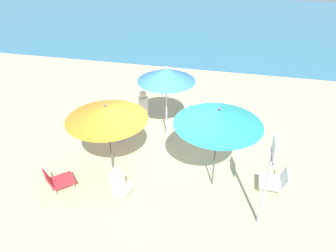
{
  "coord_description": "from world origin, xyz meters",
  "views": [
    {
      "loc": [
        1.6,
        -6.36,
        5.1
      ],
      "look_at": [
        0.07,
        0.42,
        0.7
      ],
      "focal_mm": 34.04,
      "sensor_mm": 36.0,
      "label": 1
    }
  ],
  "objects_px": {
    "beach_chair_a": "(57,180)",
    "warning_sign": "(269,170)",
    "umbrella_blue": "(166,75)",
    "person_a": "(119,184)",
    "umbrella_teal": "(219,117)",
    "beach_bag": "(119,134)",
    "person_b": "(142,105)",
    "beach_chair_b": "(122,119)",
    "umbrella_orange": "(106,113)",
    "beach_chair_c": "(276,181)"
  },
  "relations": [
    {
      "from": "beach_chair_a",
      "to": "warning_sign",
      "type": "height_order",
      "value": "warning_sign"
    },
    {
      "from": "umbrella_blue",
      "to": "person_a",
      "type": "relative_size",
      "value": 2.1
    },
    {
      "from": "person_a",
      "to": "warning_sign",
      "type": "xyz_separation_m",
      "value": [
        2.91,
        0.07,
        0.87
      ]
    },
    {
      "from": "umbrella_teal",
      "to": "beach_bag",
      "type": "xyz_separation_m",
      "value": [
        -2.77,
        1.28,
        -1.66
      ]
    },
    {
      "from": "umbrella_teal",
      "to": "person_b",
      "type": "distance_m",
      "value": 3.74
    },
    {
      "from": "person_a",
      "to": "beach_bag",
      "type": "height_order",
      "value": "person_a"
    },
    {
      "from": "beach_chair_b",
      "to": "person_b",
      "type": "distance_m",
      "value": 0.78
    },
    {
      "from": "umbrella_orange",
      "to": "person_b",
      "type": "relative_size",
      "value": 1.97
    },
    {
      "from": "umbrella_blue",
      "to": "beach_chair_b",
      "type": "bearing_deg",
      "value": 176.93
    },
    {
      "from": "umbrella_teal",
      "to": "beach_chair_a",
      "type": "distance_m",
      "value": 3.85
    },
    {
      "from": "umbrella_orange",
      "to": "beach_bag",
      "type": "bearing_deg",
      "value": 104.19
    },
    {
      "from": "umbrella_orange",
      "to": "person_a",
      "type": "xyz_separation_m",
      "value": [
        0.55,
        -0.96,
        -1.12
      ]
    },
    {
      "from": "umbrella_teal",
      "to": "beach_chair_a",
      "type": "bearing_deg",
      "value": -164.43
    },
    {
      "from": "beach_chair_b",
      "to": "person_b",
      "type": "height_order",
      "value": "person_b"
    },
    {
      "from": "beach_chair_b",
      "to": "person_a",
      "type": "height_order",
      "value": "person_a"
    },
    {
      "from": "beach_bag",
      "to": "beach_chair_a",
      "type": "bearing_deg",
      "value": -105.86
    },
    {
      "from": "umbrella_teal",
      "to": "umbrella_orange",
      "type": "height_order",
      "value": "umbrella_teal"
    },
    {
      "from": "umbrella_blue",
      "to": "beach_chair_a",
      "type": "xyz_separation_m",
      "value": [
        -1.9,
        -2.74,
        -1.58
      ]
    },
    {
      "from": "umbrella_blue",
      "to": "umbrella_teal",
      "type": "xyz_separation_m",
      "value": [
        1.5,
        -1.79,
        -0.04
      ]
    },
    {
      "from": "umbrella_orange",
      "to": "warning_sign",
      "type": "height_order",
      "value": "warning_sign"
    },
    {
      "from": "beach_chair_b",
      "to": "umbrella_orange",
      "type": "bearing_deg",
      "value": -90.28
    },
    {
      "from": "beach_chair_a",
      "to": "beach_chair_c",
      "type": "distance_m",
      "value": 4.91
    },
    {
      "from": "umbrella_blue",
      "to": "person_a",
      "type": "height_order",
      "value": "umbrella_blue"
    },
    {
      "from": "warning_sign",
      "to": "umbrella_orange",
      "type": "bearing_deg",
      "value": 165.14
    },
    {
      "from": "umbrella_teal",
      "to": "warning_sign",
      "type": "distance_m",
      "value": 1.45
    },
    {
      "from": "warning_sign",
      "to": "beach_chair_a",
      "type": "bearing_deg",
      "value": 179.78
    },
    {
      "from": "umbrella_blue",
      "to": "person_b",
      "type": "height_order",
      "value": "umbrella_blue"
    },
    {
      "from": "beach_chair_c",
      "to": "warning_sign",
      "type": "xyz_separation_m",
      "value": [
        -0.36,
        -1.02,
        1.09
      ]
    },
    {
      "from": "person_b",
      "to": "beach_chair_a",
      "type": "bearing_deg",
      "value": 67.56
    },
    {
      "from": "umbrella_blue",
      "to": "umbrella_orange",
      "type": "distance_m",
      "value": 2.06
    },
    {
      "from": "umbrella_orange",
      "to": "beach_chair_b",
      "type": "bearing_deg",
      "value": 102.6
    },
    {
      "from": "umbrella_teal",
      "to": "umbrella_orange",
      "type": "distance_m",
      "value": 2.44
    },
    {
      "from": "beach_chair_a",
      "to": "beach_bag",
      "type": "relative_size",
      "value": 2.66
    },
    {
      "from": "umbrella_blue",
      "to": "person_a",
      "type": "xyz_separation_m",
      "value": [
        -0.38,
        -2.79,
        -1.34
      ]
    },
    {
      "from": "beach_chair_b",
      "to": "beach_chair_c",
      "type": "xyz_separation_m",
      "value": [
        4.25,
        -1.77,
        -0.02
      ]
    },
    {
      "from": "person_b",
      "to": "beach_bag",
      "type": "bearing_deg",
      "value": 68.12
    },
    {
      "from": "beach_chair_a",
      "to": "umbrella_blue",
      "type": "bearing_deg",
      "value": 12.23
    },
    {
      "from": "beach_chair_a",
      "to": "person_a",
      "type": "height_order",
      "value": "person_a"
    },
    {
      "from": "umbrella_orange",
      "to": "beach_bag",
      "type": "relative_size",
      "value": 6.58
    },
    {
      "from": "beach_chair_b",
      "to": "person_a",
      "type": "xyz_separation_m",
      "value": [
        0.97,
        -2.86,
        0.2
      ]
    },
    {
      "from": "umbrella_blue",
      "to": "beach_chair_b",
      "type": "relative_size",
      "value": 3.27
    },
    {
      "from": "beach_chair_b",
      "to": "umbrella_blue",
      "type": "bearing_deg",
      "value": -15.95
    },
    {
      "from": "umbrella_teal",
      "to": "beach_chair_c",
      "type": "distance_m",
      "value": 2.07
    },
    {
      "from": "umbrella_orange",
      "to": "person_a",
      "type": "distance_m",
      "value": 1.57
    },
    {
      "from": "beach_chair_c",
      "to": "warning_sign",
      "type": "height_order",
      "value": "warning_sign"
    },
    {
      "from": "umbrella_teal",
      "to": "beach_chair_b",
      "type": "height_order",
      "value": "umbrella_teal"
    },
    {
      "from": "person_a",
      "to": "warning_sign",
      "type": "height_order",
      "value": "warning_sign"
    },
    {
      "from": "umbrella_orange",
      "to": "person_b",
      "type": "xyz_separation_m",
      "value": [
        -0.01,
        2.54,
        -1.15
      ]
    },
    {
      "from": "beach_bag",
      "to": "warning_sign",
      "type": "bearing_deg",
      "value": -30.25
    },
    {
      "from": "umbrella_blue",
      "to": "person_b",
      "type": "bearing_deg",
      "value": 142.88
    }
  ]
}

